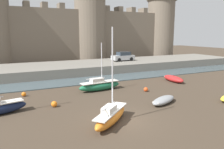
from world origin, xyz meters
TOP-DOWN VIEW (x-y plane):
  - ground_plane at (0.00, 0.00)m, footprint 160.00×160.00m
  - water_channel at (0.00, 14.10)m, footprint 80.00×4.50m
  - quay_road at (0.00, 21.35)m, footprint 68.88×10.00m
  - castle at (-0.00, 32.21)m, footprint 64.27×7.39m
  - rowboat_near_channel_left at (5.11, 1.83)m, footprint 3.51×2.34m
  - sailboat_near_channel_right at (-1.12, -0.14)m, footprint 4.15×3.82m
  - sailboat_foreground_centre at (1.74, 8.70)m, footprint 5.09×1.72m
  - rowboat_foreground_left at (12.26, 8.63)m, footprint 1.66×3.83m
  - mooring_buoy_off_centre at (-6.10, 9.84)m, footprint 0.45×0.45m
  - mooring_buoy_mid_mud at (-3.99, 5.20)m, footprint 0.52×0.52m
  - mooring_buoy_near_channel at (6.07, 6.00)m, footprint 0.48×0.48m
  - car_quay_west at (11.65, 21.36)m, footprint 4.18×2.04m

SIDE VIEW (x-z plane):
  - ground_plane at x=0.00m, z-range 0.00..0.00m
  - water_channel at x=0.00m, z-range 0.00..0.10m
  - mooring_buoy_off_centre at x=-6.10m, z-range 0.00..0.45m
  - mooring_buoy_near_channel at x=6.07m, z-range 0.00..0.48m
  - mooring_buoy_mid_mud at x=-3.99m, z-range 0.00..0.52m
  - rowboat_near_channel_left at x=5.11m, z-range 0.02..0.64m
  - rowboat_foreground_left at x=12.26m, z-range 0.02..0.81m
  - sailboat_foreground_centre at x=1.74m, z-range -2.06..3.23m
  - sailboat_near_channel_right at x=-1.12m, z-range -2.76..3.92m
  - quay_road at x=0.00m, z-range 0.00..1.41m
  - car_quay_west at x=11.65m, z-range 1.38..3.00m
  - castle at x=0.00m, z-range -2.23..16.11m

